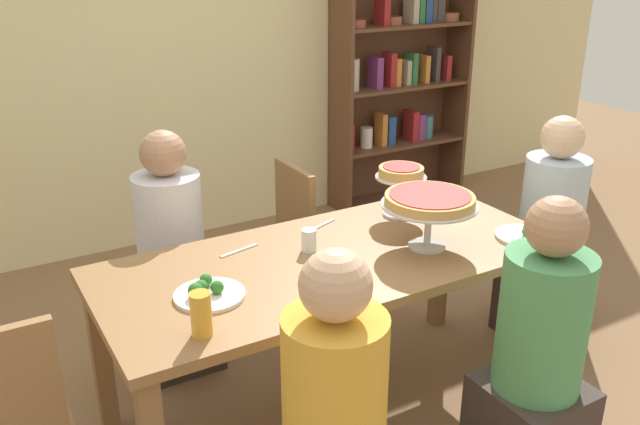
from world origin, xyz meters
The scene contains 18 objects.
ground_plane centered at (0.00, 0.00, 0.00)m, with size 12.00×12.00×0.00m, color #846042.
rear_partition centered at (0.00, 2.20, 1.40)m, with size 8.00×0.12×2.80m, color beige.
dining_table centered at (0.00, 0.00, 0.65)m, with size 1.84×0.81×0.74m.
bookshelf centered at (1.79, 2.01, 1.14)m, with size 1.10×0.30×2.21m.
diner_near_right centered at (0.39, -0.73, 0.49)m, with size 0.34×0.34×1.15m.
diner_head_east centered at (1.24, 0.00, 0.49)m, with size 0.34×0.34×1.15m.
diner_far_left centered at (-0.44, 0.68, 0.49)m, with size 0.34×0.34×1.15m.
chair_head_west centered at (-1.25, -0.06, 0.49)m, with size 0.40×0.40×0.87m.
chair_far_right centered at (0.33, 0.73, 0.49)m, with size 0.40×0.40×0.87m.
deep_dish_pizza_stand centered at (0.37, -0.12, 0.93)m, with size 0.39×0.39×0.23m.
personal_pizza_stand centered at (0.48, 0.22, 0.92)m, with size 0.23×0.23×0.23m.
salad_plate_near_diner centered at (-0.55, -0.06, 0.76)m, with size 0.25×0.25×0.07m.
salad_plate_far_diner centered at (0.78, 0.20, 0.76)m, with size 0.21×0.21×0.07m.
salad_plate_spare centered at (0.78, -0.26, 0.76)m, with size 0.24×0.24×0.07m.
beer_glass_amber_tall centered at (-0.65, -0.28, 0.81)m, with size 0.07×0.07×0.15m, color gold.
water_glass_clear_near centered at (-0.06, 0.09, 0.79)m, with size 0.06×0.06×0.09m, color white.
cutlery_fork_near centered at (0.12, 0.29, 0.74)m, with size 0.18×0.02×0.01m, color silver.
cutlery_knife_near centered at (-0.30, 0.23, 0.74)m, with size 0.18×0.02×0.01m, color silver.
Camera 1 is at (-1.25, -2.04, 1.88)m, focal length 37.84 mm.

